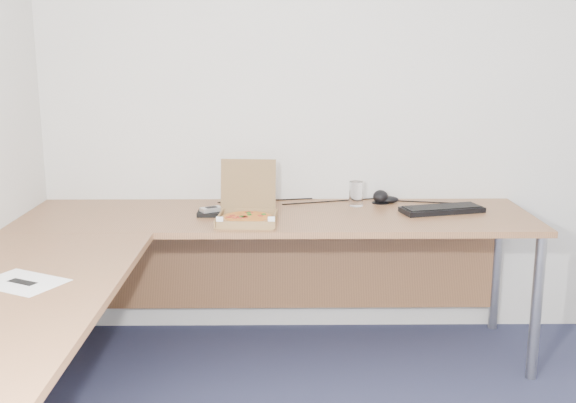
{
  "coord_description": "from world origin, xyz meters",
  "views": [
    {
      "loc": [
        -0.48,
        -1.87,
        1.52
      ],
      "look_at": [
        -0.45,
        1.28,
        0.82
      ],
      "focal_mm": 42.56,
      "sensor_mm": 36.0,
      "label": 1
    }
  ],
  "objects_px": {
    "desk": "(202,244)",
    "keyboard": "(442,210)",
    "pizza_box": "(247,215)",
    "wallet": "(211,213)",
    "drinking_glass": "(356,194)"
  },
  "relations": [
    {
      "from": "drinking_glass",
      "to": "wallet",
      "type": "bearing_deg",
      "value": -164.39
    },
    {
      "from": "wallet",
      "to": "desk",
      "type": "bearing_deg",
      "value": -89.55
    },
    {
      "from": "pizza_box",
      "to": "keyboard",
      "type": "height_order",
      "value": "pizza_box"
    },
    {
      "from": "desk",
      "to": "pizza_box",
      "type": "height_order",
      "value": "pizza_box"
    },
    {
      "from": "desk",
      "to": "drinking_glass",
      "type": "bearing_deg",
      "value": 39.79
    },
    {
      "from": "desk",
      "to": "drinking_glass",
      "type": "xyz_separation_m",
      "value": [
        0.73,
        0.61,
        0.09
      ]
    },
    {
      "from": "wallet",
      "to": "keyboard",
      "type": "bearing_deg",
      "value": 2.89
    },
    {
      "from": "desk",
      "to": "drinking_glass",
      "type": "distance_m",
      "value": 0.95
    },
    {
      "from": "pizza_box",
      "to": "drinking_glass",
      "type": "bearing_deg",
      "value": 35.33
    },
    {
      "from": "pizza_box",
      "to": "keyboard",
      "type": "relative_size",
      "value": 0.76
    },
    {
      "from": "desk",
      "to": "drinking_glass",
      "type": "relative_size",
      "value": 19.68
    },
    {
      "from": "drinking_glass",
      "to": "wallet",
      "type": "distance_m",
      "value": 0.76
    },
    {
      "from": "pizza_box",
      "to": "keyboard",
      "type": "distance_m",
      "value": 0.98
    },
    {
      "from": "desk",
      "to": "keyboard",
      "type": "xyz_separation_m",
      "value": [
        1.14,
        0.46,
        0.04
      ]
    },
    {
      "from": "desk",
      "to": "keyboard",
      "type": "height_order",
      "value": "keyboard"
    }
  ]
}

